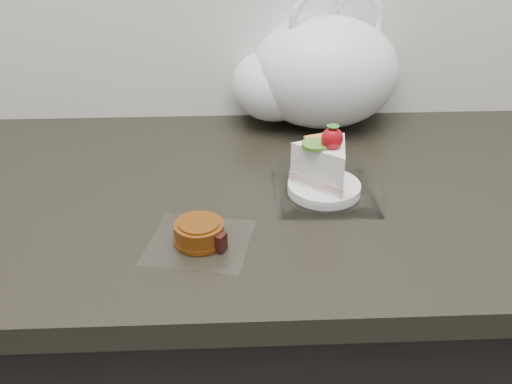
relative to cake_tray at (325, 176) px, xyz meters
name	(u,v)px	position (x,y,z in m)	size (l,w,h in m)	color
counter	(259,376)	(-0.10, 0.03, -0.48)	(2.04, 0.64, 0.90)	black
cake_tray	(325,176)	(0.00, 0.00, 0.00)	(0.16, 0.16, 0.13)	white
mooncake_wrap	(200,235)	(-0.19, -0.13, -0.02)	(0.16, 0.16, 0.03)	white
plastic_bag	(315,74)	(0.02, 0.29, 0.07)	(0.36, 0.28, 0.27)	white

